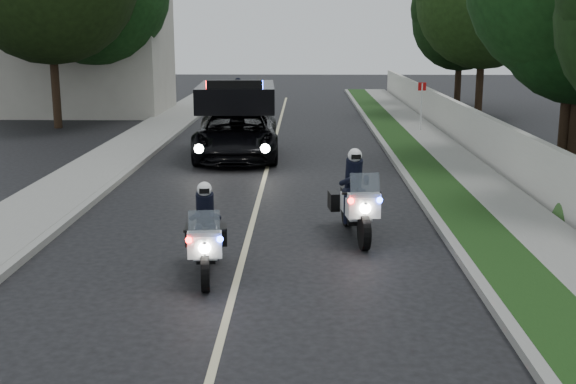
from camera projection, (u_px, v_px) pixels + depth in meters
name	position (u px, v px, depth m)	size (l,w,h in m)	color
ground	(234.00, 289.00, 12.01)	(120.00, 120.00, 0.00)	black
curb_right	(402.00, 171.00, 21.66)	(0.20, 60.00, 0.15)	gray
grass_verge	(426.00, 171.00, 21.64)	(1.20, 60.00, 0.16)	#193814
sidewalk_right	(469.00, 172.00, 21.61)	(1.40, 60.00, 0.16)	gray
property_wall	(504.00, 150.00, 21.45)	(0.22, 60.00, 1.50)	beige
curb_left	(130.00, 170.00, 21.84)	(0.20, 60.00, 0.15)	gray
sidewalk_left	(94.00, 170.00, 21.86)	(2.00, 60.00, 0.16)	gray
building_far	(86.00, 45.00, 36.83)	(8.00, 6.00, 7.00)	#A8A396
lane_marking	(266.00, 173.00, 21.76)	(0.12, 50.00, 0.01)	#BFB78C
police_moto_left	(206.00, 275.00, 12.73)	(0.68, 1.94, 1.65)	white
police_moto_right	(355.00, 236.00, 15.09)	(0.76, 2.17, 1.85)	silver
police_suv	(237.00, 157.00, 24.55)	(2.72, 5.88, 2.86)	black
bicycle	(238.00, 120.00, 34.77)	(0.64, 1.84, 0.96)	black
cyclist	(238.00, 120.00, 34.77)	(0.65, 0.44, 1.82)	black
sign_post	(420.00, 134.00, 30.15)	(0.34, 0.34, 2.19)	#BA160D
tree_right_b	(561.00, 164.00, 23.31)	(6.74, 6.74, 11.23)	#173F15
tree_right_c	(572.00, 165.00, 23.10)	(5.35, 5.35, 8.92)	#113510
tree_right_d	(478.00, 118.00, 35.69)	(6.54, 6.54, 10.90)	#224216
tree_right_e	(457.00, 106.00, 41.38)	(5.47, 5.47, 9.12)	black
tree_left_near	(102.00, 119.00, 35.19)	(7.08, 7.08, 11.81)	#163E14
tree_left_far	(58.00, 128.00, 31.87)	(7.65, 7.65, 12.75)	black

